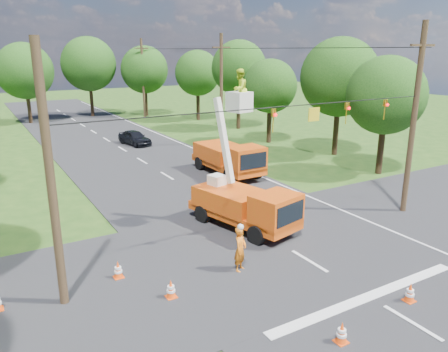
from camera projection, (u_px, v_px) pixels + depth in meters
ground at (142, 161)px, 34.89m from camera, size 140.00×140.00×0.00m
road_main at (142, 161)px, 34.89m from camera, size 12.00×100.00×0.06m
road_cross at (280, 244)px, 19.99m from camera, size 56.00×10.00×0.07m
stop_bar at (369, 298)px, 15.69m from camera, size 9.00×0.45×0.02m
edge_line at (204, 153)px, 37.62m from camera, size 0.12×90.00×0.02m
bucket_truck at (245, 196)px, 21.42m from camera, size 3.48×6.23×7.75m
second_truck at (229, 158)px, 30.77m from camera, size 2.67×6.49×2.41m
ground_worker at (240, 249)px, 17.38m from camera, size 0.81×0.76×1.87m
distant_car at (135, 138)px, 40.83m from camera, size 2.36×4.27×1.38m
traffic_cone_0 at (342, 333)px, 13.17m from camera, size 0.38×0.38×0.71m
traffic_cone_1 at (410, 293)px, 15.34m from camera, size 0.38×0.38×0.71m
traffic_cone_2 at (224, 180)px, 28.74m from camera, size 0.38×0.38×0.71m
traffic_cone_3 at (171, 289)px, 15.58m from camera, size 0.38×0.38×0.71m
traffic_cone_4 at (118, 270)px, 16.94m from camera, size 0.38×0.38×0.71m
traffic_cone_6 at (207, 158)px, 34.41m from camera, size 0.38×0.38×0.71m
pole_right_near at (414, 119)px, 22.71m from camera, size 1.80×0.30×10.00m
pole_right_mid at (221, 90)px, 39.27m from camera, size 1.80×0.30×10.00m
pole_right_far at (143, 78)px, 55.83m from camera, size 1.80×0.30×10.00m
pole_left at (51, 181)px, 14.11m from camera, size 0.30×0.30×9.00m
signal_span at (325, 113)px, 19.44m from camera, size 18.00×0.29×1.07m
tree_right_a at (386, 95)px, 29.99m from camera, size 5.40×5.40×8.28m
tree_right_b at (340, 77)px, 35.45m from camera, size 6.40×6.40×9.65m
tree_right_c at (270, 86)px, 40.68m from camera, size 5.00×5.00×7.83m
tree_right_d at (239, 68)px, 47.70m from camera, size 6.00×6.00×9.70m
tree_right_e at (198, 73)px, 54.08m from camera, size 5.60×5.60×8.63m
tree_far_a at (25, 71)px, 51.44m from camera, size 6.60×6.60×9.50m
tree_far_b at (89, 64)px, 56.82m from camera, size 7.00×7.00×10.32m
tree_far_c at (144, 70)px, 57.71m from camera, size 6.20×6.20×9.18m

